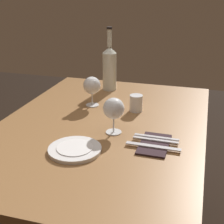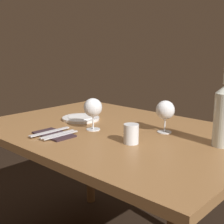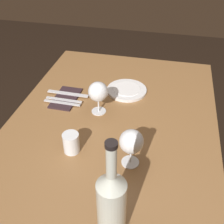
# 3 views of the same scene
# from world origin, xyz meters

# --- Properties ---
(dining_table) EXTENTS (1.30, 0.90, 0.74)m
(dining_table) POSITION_xyz_m (0.00, 0.00, 0.65)
(dining_table) COLOR olive
(dining_table) RESTS_ON ground
(wine_glass_left) EXTENTS (0.09, 0.09, 0.15)m
(wine_glass_left) POSITION_xyz_m (0.07, 0.08, 0.85)
(wine_glass_left) COLOR white
(wine_glass_left) RESTS_ON dining_table
(wine_glass_right) EXTENTS (0.09, 0.09, 0.15)m
(wine_glass_right) POSITION_xyz_m (-0.21, -0.12, 0.84)
(wine_glass_right) COLOR white
(wine_glass_right) RESTS_ON dining_table
(wine_bottle) EXTENTS (0.08, 0.08, 0.36)m
(wine_bottle) POSITION_xyz_m (-0.48, -0.11, 0.87)
(wine_bottle) COLOR silver
(wine_bottle) RESTS_ON dining_table
(water_tumbler) EXTENTS (0.06, 0.06, 0.08)m
(water_tumbler) POSITION_xyz_m (-0.19, 0.11, 0.78)
(water_tumbler) COLOR white
(water_tumbler) RESTS_ON dining_table
(dinner_plate) EXTENTS (0.20, 0.20, 0.02)m
(dinner_plate) POSITION_xyz_m (0.26, -0.02, 0.75)
(dinner_plate) COLOR white
(dinner_plate) RESTS_ON dining_table
(folded_napkin) EXTENTS (0.19, 0.11, 0.01)m
(folded_napkin) POSITION_xyz_m (0.13, 0.26, 0.74)
(folded_napkin) COLOR #2D1E23
(folded_napkin) RESTS_ON dining_table
(fork_inner) EXTENTS (0.02, 0.18, 0.00)m
(fork_inner) POSITION_xyz_m (0.11, 0.26, 0.75)
(fork_inner) COLOR silver
(fork_inner) RESTS_ON folded_napkin
(fork_outer) EXTENTS (0.02, 0.18, 0.00)m
(fork_outer) POSITION_xyz_m (0.08, 0.26, 0.75)
(fork_outer) COLOR silver
(fork_outer) RESTS_ON folded_napkin
(table_knife) EXTENTS (0.02, 0.21, 0.00)m
(table_knife) POSITION_xyz_m (0.16, 0.26, 0.75)
(table_knife) COLOR silver
(table_knife) RESTS_ON folded_napkin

